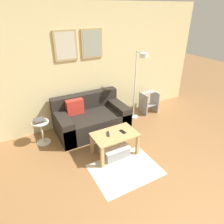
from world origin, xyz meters
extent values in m
cube|color=beige|center=(0.00, 3.22, 1.27)|extent=(5.60, 0.06, 2.55)
cube|color=tan|center=(-0.56, 3.18, 1.77)|extent=(0.46, 0.02, 0.58)
cube|color=beige|center=(-0.56, 3.17, 1.77)|extent=(0.39, 0.01, 0.51)
cube|color=tan|center=(0.00, 3.18, 1.77)|extent=(0.46, 0.02, 0.58)
cube|color=#939E8E|center=(0.00, 3.17, 1.77)|extent=(0.39, 0.01, 0.51)
cube|color=beige|center=(-0.29, 1.33, 0.00)|extent=(1.11, 0.84, 0.01)
cube|color=#28231E|center=(-0.28, 2.72, 0.21)|extent=(1.50, 0.88, 0.42)
cube|color=#28231E|center=(-0.28, 3.05, 0.59)|extent=(1.50, 0.20, 0.35)
cube|color=#28231E|center=(-0.91, 2.72, 0.27)|extent=(0.24, 0.88, 0.54)
cube|color=#28231E|center=(0.35, 2.72, 0.27)|extent=(0.24, 0.88, 0.54)
cube|color=red|center=(-0.58, 2.88, 0.58)|extent=(0.36, 0.14, 0.32)
cube|color=tan|center=(-0.23, 1.79, 0.42)|extent=(0.80, 0.50, 0.02)
cube|color=tan|center=(-0.59, 1.58, 0.21)|extent=(0.06, 0.06, 0.41)
cube|color=tan|center=(0.13, 1.58, 0.21)|extent=(0.06, 0.06, 0.41)
cube|color=tan|center=(-0.59, 2.00, 0.21)|extent=(0.06, 0.06, 0.41)
cube|color=tan|center=(0.13, 2.00, 0.21)|extent=(0.06, 0.06, 0.41)
cube|color=gray|center=(-0.27, 1.77, 0.10)|extent=(0.46, 0.40, 0.19)
cube|color=silver|center=(-0.27, 1.77, 0.20)|extent=(0.48, 0.42, 0.02)
cylinder|color=white|center=(0.87, 2.80, 0.01)|extent=(0.24, 0.24, 0.02)
cylinder|color=white|center=(0.87, 2.80, 0.81)|extent=(0.03, 0.03, 1.57)
cylinder|color=white|center=(0.87, 2.68, 1.59)|extent=(0.02, 0.25, 0.02)
cylinder|color=white|center=(0.87, 2.55, 1.56)|extent=(0.18, 0.18, 0.09)
cylinder|color=silver|center=(-1.32, 2.77, 0.01)|extent=(0.27, 0.27, 0.01)
cylinder|color=silver|center=(-1.32, 2.77, 0.24)|extent=(0.04, 0.04, 0.45)
cylinder|color=silver|center=(-1.32, 2.77, 0.48)|extent=(0.32, 0.32, 0.02)
cube|color=#387F4C|center=(-1.32, 2.77, 0.49)|extent=(0.24, 0.14, 0.02)
cube|color=#B73333|center=(-1.33, 2.77, 0.51)|extent=(0.21, 0.14, 0.03)
cube|color=#4C4C51|center=(-1.33, 2.77, 0.53)|extent=(0.18, 0.18, 0.02)
cube|color=#232328|center=(-0.34, 1.84, 0.44)|extent=(0.10, 0.15, 0.02)
cube|color=black|center=(-0.08, 1.78, 0.44)|extent=(0.09, 0.15, 0.01)
cube|color=#99999E|center=(1.18, 2.83, 0.27)|extent=(0.03, 0.35, 0.53)
cube|color=#99999E|center=(1.54, 2.83, 0.27)|extent=(0.03, 0.35, 0.53)
cube|color=#99999E|center=(1.36, 2.77, 0.22)|extent=(0.33, 0.16, 0.02)
cube|color=#99999E|center=(1.36, 2.89, 0.52)|extent=(0.33, 0.16, 0.02)
camera|label=1|loc=(-1.70, -0.78, 2.43)|focal=32.00mm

